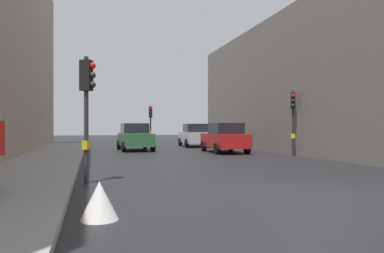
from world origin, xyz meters
TOP-DOWN VIEW (x-y plane):
  - ground_plane at (0.00, 0.00)m, footprint 120.00×120.00m
  - sidewalk_kerb at (-7.00, 6.00)m, footprint 2.94×40.00m
  - building_facade_right at (11.53, 11.26)m, footprint 12.00×30.03m
  - traffic_light_mid_street at (5.22, 10.03)m, footprint 0.35×0.45m
  - traffic_light_far_median at (-0.60, 21.86)m, footprint 0.25×0.43m
  - traffic_light_near_right at (-5.21, 2.85)m, footprint 0.45×0.36m
  - car_silver_hatchback at (2.59, 20.18)m, footprint 2.18×4.28m
  - car_red_sedan at (2.57, 13.32)m, footprint 2.05×4.22m
  - car_green_estate at (-2.39, 16.75)m, footprint 2.16×4.27m
  - warning_sign_triangle at (-4.95, -1.41)m, footprint 0.64×0.64m

SIDE VIEW (x-z plane):
  - ground_plane at x=0.00m, z-range 0.00..0.00m
  - sidewalk_kerb at x=-7.00m, z-range 0.00..0.16m
  - warning_sign_triangle at x=-4.95m, z-range 0.00..0.65m
  - car_silver_hatchback at x=2.59m, z-range 0.00..1.76m
  - car_red_sedan at x=2.57m, z-range 0.00..1.76m
  - car_green_estate at x=-2.39m, z-range 0.00..1.76m
  - traffic_light_far_median at x=-0.60m, z-range 0.61..3.81m
  - traffic_light_mid_street at x=5.22m, z-range 0.66..4.10m
  - traffic_light_near_right at x=-5.21m, z-range 0.66..4.15m
  - building_facade_right at x=11.53m, z-range 0.00..8.33m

